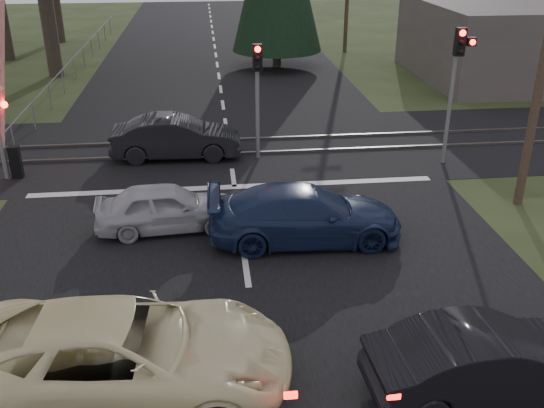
{
  "coord_description": "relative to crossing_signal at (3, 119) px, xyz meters",
  "views": [
    {
      "loc": [
        -0.8,
        -9.79,
        7.73
      ],
      "look_at": [
        0.75,
        3.99,
        1.3
      ],
      "focal_mm": 40.0,
      "sensor_mm": 36.0,
      "label": 1
    }
  ],
  "objects": [
    {
      "name": "fence_left",
      "position": [
        -0.53,
        12.71,
        -2.06
      ],
      "size": [
        0.1,
        36.0,
        1.2
      ],
      "primitive_type": null,
      "color": "slate",
      "rests_on": "ground"
    },
    {
      "name": "rail_near",
      "position": [
        7.27,
        1.41,
        -2.01
      ],
      "size": [
        120.0,
        0.12,
        0.1
      ],
      "primitive_type": "cube",
      "color": "#59544C",
      "rests_on": "ground"
    },
    {
      "name": "blue_sedan",
      "position": [
        8.95,
        -5.37,
        -1.32
      ],
      "size": [
        5.16,
        2.21,
        1.48
      ],
      "primitive_type": "imported",
      "rotation": [
        0.0,
        0.0,
        1.55
      ],
      "color": "#172447",
      "rests_on": "ground"
    },
    {
      "name": "silver_car",
      "position": [
        5.26,
        -4.31,
        -1.4
      ],
      "size": [
        3.96,
        1.85,
        1.31
      ],
      "primitive_type": "imported",
      "rotation": [
        0.0,
        0.0,
        1.65
      ],
      "color": "#AEB1B6",
      "rests_on": "ground"
    },
    {
      "name": "cream_coupe",
      "position": [
        4.79,
        -10.79,
        -1.22
      ],
      "size": [
        6.2,
        3.15,
        1.68
      ],
      "primitive_type": "imported",
      "rotation": [
        0.0,
        0.0,
        1.51
      ],
      "color": "beige",
      "rests_on": "ground"
    },
    {
      "name": "rail_corridor",
      "position": [
        7.27,
        2.21,
        -2.05
      ],
      "size": [
        120.0,
        8.0,
        0.01
      ],
      "primitive_type": "cube",
      "color": "black",
      "rests_on": "ground"
    },
    {
      "name": "stop_line",
      "position": [
        7.27,
        -1.59,
        -2.05
      ],
      "size": [
        13.0,
        0.35,
        0.0
      ],
      "primitive_type": "cube",
      "color": "silver",
      "rests_on": "ground"
    },
    {
      "name": "dark_car_far",
      "position": [
        5.36,
        1.39,
        -1.3
      ],
      "size": [
        4.63,
        1.72,
        1.51
      ],
      "primitive_type": "imported",
      "rotation": [
        0.0,
        0.0,
        1.55
      ],
      "color": "black",
      "rests_on": "ground"
    },
    {
      "name": "ground",
      "position": [
        7.27,
        -9.79,
        -2.06
      ],
      "size": [
        120.0,
        120.0,
        0.0
      ],
      "primitive_type": "plane",
      "color": "#283216",
      "rests_on": "ground"
    },
    {
      "name": "traffic_signal_center",
      "position": [
        8.27,
        0.89,
        0.75
      ],
      "size": [
        0.32,
        0.48,
        4.1
      ],
      "color": "slate",
      "rests_on": "ground"
    },
    {
      "name": "road",
      "position": [
        7.27,
        0.21,
        -2.05
      ],
      "size": [
        14.0,
        100.0,
        0.01
      ],
      "primitive_type": "cube",
      "color": "black",
      "rests_on": "ground"
    },
    {
      "name": "dark_hatchback",
      "position": [
        11.21,
        -11.54,
        -1.35
      ],
      "size": [
        4.37,
        1.76,
        1.41
      ],
      "primitive_type": "imported",
      "rotation": [
        0.0,
        0.0,
        1.63
      ],
      "color": "black",
      "rests_on": "ground"
    },
    {
      "name": "traffic_signal_right",
      "position": [
        14.82,
        -0.31,
        1.26
      ],
      "size": [
        0.68,
        0.48,
        4.7
      ],
      "color": "slate",
      "rests_on": "ground"
    },
    {
      "name": "crossing_signal",
      "position": [
        0.0,
        0.0,
        0.0
      ],
      "size": [
        1.62,
        0.38,
        6.96
      ],
      "color": "slate",
      "rests_on": "ground"
    },
    {
      "name": "rail_far",
      "position": [
        7.27,
        3.01,
        -2.01
      ],
      "size": [
        120.0,
        0.12,
        0.1
      ],
      "primitive_type": "cube",
      "color": "#59544C",
      "rests_on": "ground"
    }
  ]
}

